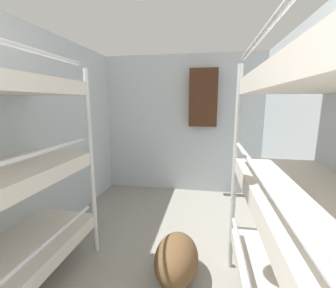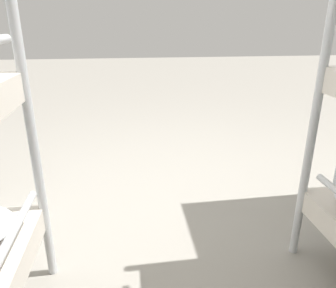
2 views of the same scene
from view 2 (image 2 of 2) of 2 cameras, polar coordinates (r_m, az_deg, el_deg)
name	(u,v)px [view 2 (image 2 of 2)]	position (r m, az deg, el deg)	size (l,w,h in m)	color
ground_plane	(166,207)	(2.40, -0.34, -10.87)	(20.00, 20.00, 0.00)	gray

